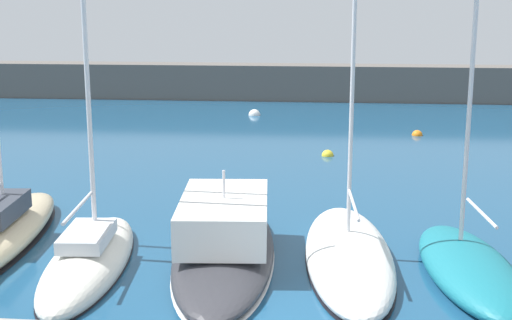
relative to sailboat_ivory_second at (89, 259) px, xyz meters
name	(u,v)px	position (x,y,z in m)	size (l,w,h in m)	color
breakwater_seawall	(305,82)	(5.19, 35.56, 1.08)	(108.00, 2.69, 2.66)	#5B5651
sailboat_ivory_second	(89,259)	(0.00, 0.00, 0.00)	(2.70, 7.80, 11.87)	silver
motorboat_charcoal_third	(225,239)	(3.74, 1.28, 0.29)	(3.71, 10.36, 2.95)	#2D2D33
sailboat_white_fourth	(348,254)	(7.41, 1.13, -0.01)	(2.94, 9.02, 15.23)	white
sailboat_teal_fifth	(469,265)	(10.70, 0.33, 0.09)	(2.91, 7.21, 15.31)	#19707F
mooring_buoy_yellow	(328,156)	(6.86, 15.65, -0.25)	(0.59, 0.59, 0.59)	yellow
mooring_buoy_orange	(417,135)	(11.93, 21.50, -0.25)	(0.60, 0.60, 0.60)	orange
mooring_buoy_white	(254,115)	(2.07, 27.78, -0.25)	(0.78, 0.78, 0.78)	white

